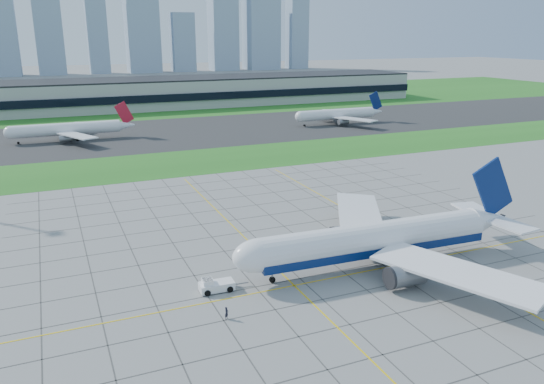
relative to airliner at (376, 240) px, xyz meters
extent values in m
plane|color=gray|center=(-6.58, 0.38, -4.82)|extent=(1400.00, 1400.00, 0.00)
cube|color=#225F1B|center=(-6.58, 90.38, -4.80)|extent=(700.00, 35.00, 0.04)
cube|color=#383838|center=(-6.58, 145.38, -4.79)|extent=(700.00, 75.00, 0.04)
cube|color=#225F1B|center=(-6.58, 255.38, -4.80)|extent=(700.00, 145.00, 0.04)
cube|color=#474744|center=(-54.58, 10.38, -4.81)|extent=(0.18, 130.00, 0.02)
cube|color=#474744|center=(-46.58, 10.38, -4.81)|extent=(0.18, 130.00, 0.02)
cube|color=#474744|center=(-38.58, 10.38, -4.81)|extent=(0.18, 130.00, 0.02)
cube|color=#474744|center=(-30.58, 10.38, -4.81)|extent=(0.18, 130.00, 0.02)
cube|color=#474744|center=(-22.58, 10.38, -4.81)|extent=(0.18, 130.00, 0.02)
cube|color=#474744|center=(-14.58, 10.38, -4.81)|extent=(0.18, 130.00, 0.02)
cube|color=#474744|center=(-6.58, 10.38, -4.81)|extent=(0.18, 130.00, 0.02)
cube|color=#474744|center=(1.42, 10.38, -4.81)|extent=(0.18, 130.00, 0.02)
cube|color=#474744|center=(9.42, 10.38, -4.81)|extent=(0.18, 130.00, 0.02)
cube|color=#474744|center=(17.42, 10.38, -4.81)|extent=(0.18, 130.00, 0.02)
cube|color=#474744|center=(25.42, 10.38, -4.81)|extent=(0.18, 130.00, 0.02)
cube|color=#474744|center=(33.42, 10.38, -4.81)|extent=(0.18, 130.00, 0.02)
cube|color=#474744|center=(41.42, 10.38, -4.81)|extent=(0.18, 130.00, 0.02)
cube|color=#474744|center=(-6.58, -31.62, -4.81)|extent=(110.00, 0.18, 0.02)
cube|color=#474744|center=(-6.58, -23.62, -4.81)|extent=(110.00, 0.18, 0.02)
cube|color=#474744|center=(-6.58, -15.62, -4.81)|extent=(110.00, 0.18, 0.02)
cube|color=#474744|center=(-6.58, -7.62, -4.81)|extent=(110.00, 0.18, 0.02)
cube|color=#474744|center=(-6.58, 0.38, -4.81)|extent=(110.00, 0.18, 0.02)
cube|color=#474744|center=(-6.58, 8.38, -4.81)|extent=(110.00, 0.18, 0.02)
cube|color=#474744|center=(-6.58, 16.38, -4.81)|extent=(110.00, 0.18, 0.02)
cube|color=#474744|center=(-6.58, 24.38, -4.81)|extent=(110.00, 0.18, 0.02)
cube|color=#474744|center=(-6.58, 32.38, -4.81)|extent=(110.00, 0.18, 0.02)
cube|color=#474744|center=(-6.58, 40.38, -4.81)|extent=(110.00, 0.18, 0.02)
cube|color=#474744|center=(-6.58, 48.38, -4.81)|extent=(110.00, 0.18, 0.02)
cube|color=#474744|center=(-6.58, 56.38, -4.81)|extent=(110.00, 0.18, 0.02)
cube|color=#474744|center=(-6.58, 64.38, -4.81)|extent=(110.00, 0.18, 0.02)
cube|color=yellow|center=(-6.58, -1.62, -4.80)|extent=(120.00, 0.25, 0.03)
cube|color=yellow|center=(-16.58, 20.38, -4.80)|extent=(0.25, 100.00, 0.03)
cube|color=yellow|center=(11.42, 20.38, -4.80)|extent=(0.25, 100.00, 0.03)
cube|color=#B7B7B2|center=(33.42, 230.38, 2.68)|extent=(260.00, 42.00, 15.00)
cube|color=black|center=(33.42, 208.88, 2.18)|extent=(260.00, 1.00, 4.00)
cube|color=black|center=(33.42, 230.38, 10.58)|extent=(260.00, 42.00, 0.80)
cube|color=#8EA4BB|center=(-38.58, 520.38, 54.18)|extent=(26.00, 23.40, 118.00)
cube|color=#8EA4BB|center=(7.42, 520.38, 39.18)|extent=(20.00, 18.00, 88.00)
cube|color=#8EA4BB|center=(96.42, 520.38, 26.18)|extent=(24.00, 21.60, 62.00)
cube|color=#8EA4BB|center=(143.42, 520.38, 59.18)|extent=(29.00, 26.10, 128.00)
cube|color=#8EA4BB|center=(189.42, 520.38, 35.18)|extent=(36.00, 32.40, 80.00)
cube|color=#8EA4BB|center=(235.42, 520.38, 47.68)|extent=(22.00, 19.80, 105.00)
cylinder|color=white|center=(-0.39, 0.02, 0.38)|extent=(42.93, 7.37, 5.57)
cube|color=navy|center=(-0.39, 0.02, -1.38)|extent=(42.91, 7.00, 1.49)
ellipsoid|color=white|center=(-21.73, 0.92, 0.38)|extent=(9.14, 5.94, 5.57)
cube|color=black|center=(-23.77, 1.00, 0.84)|extent=(2.17, 3.06, 0.56)
cone|color=white|center=(24.21, -1.02, 0.66)|extent=(7.65, 5.60, 5.29)
cube|color=navy|center=(24.67, -1.04, 6.88)|extent=(10.14, 0.89, 11.86)
cube|color=white|center=(5.81, 14.63, -0.55)|extent=(19.74, 26.86, 0.90)
cube|color=white|center=(4.56, -15.07, -0.55)|extent=(18.08, 27.19, 0.90)
cylinder|color=slate|center=(0.03, 9.76, -2.41)|extent=(6.18, 3.78, 3.53)
cylinder|color=slate|center=(-0.80, -9.73, -2.41)|extent=(6.18, 3.78, 3.53)
cylinder|color=gray|center=(-19.41, 0.82, -3.61)|extent=(0.35, 0.35, 2.42)
cylinder|color=black|center=(-19.41, 0.82, -4.31)|extent=(1.04, 0.51, 1.02)
cylinder|color=black|center=(4.38, 2.79, -4.22)|extent=(1.25, 1.16, 1.21)
cylinder|color=black|center=(4.13, -3.15, -4.22)|extent=(1.25, 1.16, 1.21)
cube|color=white|center=(-28.69, 1.62, -4.00)|extent=(5.58, 2.79, 1.28)
cube|color=white|center=(-30.15, 1.68, -3.09)|extent=(1.73, 2.08, 1.00)
cube|color=black|center=(-30.15, 1.68, -2.90)|extent=(1.54, 1.89, 0.64)
cube|color=gray|center=(-24.76, 1.46, -4.27)|extent=(2.74, 0.28, 0.16)
cylinder|color=black|center=(-30.46, 2.89, -4.32)|extent=(1.02, 0.50, 1.00)
cylinder|color=black|center=(-30.56, 0.51, -4.32)|extent=(1.02, 0.50, 1.00)
cylinder|color=black|center=(-26.81, 2.73, -4.32)|extent=(1.02, 0.50, 1.00)
cylinder|color=black|center=(-26.91, 0.36, -4.32)|extent=(1.02, 0.50, 1.00)
imported|color=black|center=(-30.02, -7.32, -3.88)|extent=(0.81, 0.78, 1.87)
cylinder|color=white|center=(-43.73, 143.69, -0.32)|extent=(39.21, 4.80, 4.80)
cube|color=red|center=(-21.95, 143.69, 4.68)|extent=(7.46, 0.40, 9.15)
cube|color=white|center=(-41.01, 154.69, -1.12)|extent=(13.89, 20.66, 0.40)
cube|color=white|center=(-41.01, 132.69, -1.12)|extent=(13.89, 20.66, 0.40)
cylinder|color=black|center=(-40.47, 145.89, -4.32)|extent=(1.00, 1.00, 1.00)
cylinder|color=black|center=(-40.47, 141.49, -4.32)|extent=(1.00, 1.00, 1.00)
cylinder|color=white|center=(71.11, 137.38, -0.32)|extent=(36.90, 4.80, 4.80)
cube|color=#081751|center=(91.61, 137.38, 4.68)|extent=(7.46, 0.40, 9.15)
cube|color=white|center=(73.67, 148.38, -1.12)|extent=(13.89, 20.66, 0.40)
cube|color=white|center=(73.67, 126.38, -1.12)|extent=(13.89, 20.66, 0.40)
cylinder|color=black|center=(74.18, 139.58, -4.32)|extent=(1.00, 1.00, 1.00)
cylinder|color=black|center=(74.18, 135.18, -4.32)|extent=(1.00, 1.00, 1.00)
camera|label=1|loc=(-50.70, -72.11, 34.36)|focal=35.00mm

